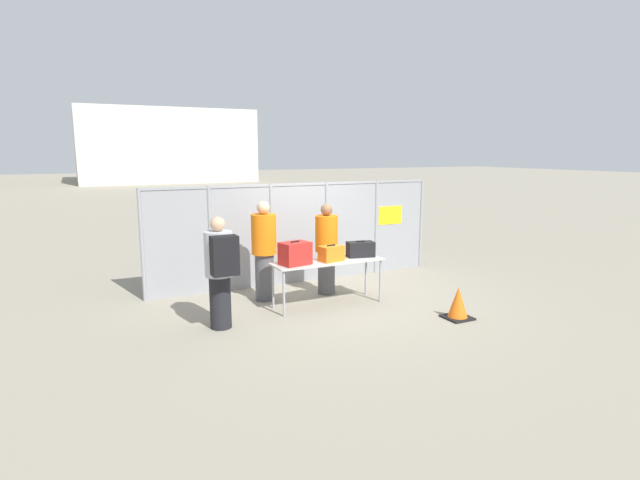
{
  "coord_description": "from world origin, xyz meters",
  "views": [
    {
      "loc": [
        -4.06,
        -7.65,
        2.67
      ],
      "look_at": [
        -0.06,
        0.45,
        1.05
      ],
      "focal_mm": 28.0,
      "sensor_mm": 36.0,
      "label": 1
    }
  ],
  "objects_px": {
    "security_worker_near": "(326,248)",
    "utility_trailer": "(354,237)",
    "suitcase_red": "(295,253)",
    "suitcase_orange": "(331,253)",
    "suitcase_black": "(361,249)",
    "inspection_table": "(328,265)",
    "security_worker_far": "(264,250)",
    "traveler_hooded": "(220,268)",
    "traffic_cone": "(458,304)"
  },
  "relations": [
    {
      "from": "security_worker_near",
      "to": "utility_trailer",
      "type": "bearing_deg",
      "value": -120.68
    },
    {
      "from": "security_worker_near",
      "to": "utility_trailer",
      "type": "height_order",
      "value": "security_worker_near"
    },
    {
      "from": "suitcase_red",
      "to": "utility_trailer",
      "type": "xyz_separation_m",
      "value": [
        3.37,
        3.86,
        -0.58
      ]
    },
    {
      "from": "suitcase_orange",
      "to": "suitcase_black",
      "type": "relative_size",
      "value": 0.83
    },
    {
      "from": "inspection_table",
      "to": "suitcase_red",
      "type": "height_order",
      "value": "suitcase_red"
    },
    {
      "from": "inspection_table",
      "to": "security_worker_far",
      "type": "height_order",
      "value": "security_worker_far"
    },
    {
      "from": "suitcase_red",
      "to": "security_worker_near",
      "type": "distance_m",
      "value": 1.16
    },
    {
      "from": "inspection_table",
      "to": "suitcase_black",
      "type": "xyz_separation_m",
      "value": [
        0.68,
        0.04,
        0.2
      ]
    },
    {
      "from": "traveler_hooded",
      "to": "traffic_cone",
      "type": "relative_size",
      "value": 3.26
    },
    {
      "from": "suitcase_red",
      "to": "utility_trailer",
      "type": "distance_m",
      "value": 5.16
    },
    {
      "from": "security_worker_far",
      "to": "traffic_cone",
      "type": "height_order",
      "value": "security_worker_far"
    },
    {
      "from": "suitcase_red",
      "to": "security_worker_near",
      "type": "relative_size",
      "value": 0.32
    },
    {
      "from": "suitcase_red",
      "to": "traveler_hooded",
      "type": "bearing_deg",
      "value": -166.09
    },
    {
      "from": "inspection_table",
      "to": "suitcase_orange",
      "type": "distance_m",
      "value": 0.21
    },
    {
      "from": "suitcase_orange",
      "to": "security_worker_far",
      "type": "relative_size",
      "value": 0.24
    },
    {
      "from": "inspection_table",
      "to": "utility_trailer",
      "type": "relative_size",
      "value": 0.54
    },
    {
      "from": "suitcase_black",
      "to": "traveler_hooded",
      "type": "height_order",
      "value": "traveler_hooded"
    },
    {
      "from": "security_worker_near",
      "to": "utility_trailer",
      "type": "relative_size",
      "value": 0.47
    },
    {
      "from": "suitcase_red",
      "to": "security_worker_near",
      "type": "height_order",
      "value": "security_worker_near"
    },
    {
      "from": "suitcase_orange",
      "to": "suitcase_black",
      "type": "height_order",
      "value": "suitcase_black"
    },
    {
      "from": "inspection_table",
      "to": "suitcase_black",
      "type": "distance_m",
      "value": 0.71
    },
    {
      "from": "traveler_hooded",
      "to": "security_worker_far",
      "type": "xyz_separation_m",
      "value": [
        1.1,
        1.13,
        -0.01
      ]
    },
    {
      "from": "security_worker_near",
      "to": "security_worker_far",
      "type": "distance_m",
      "value": 1.2
    },
    {
      "from": "inspection_table",
      "to": "utility_trailer",
      "type": "xyz_separation_m",
      "value": [
        2.74,
        3.84,
        -0.32
      ]
    },
    {
      "from": "suitcase_red",
      "to": "suitcase_black",
      "type": "distance_m",
      "value": 1.31
    },
    {
      "from": "inspection_table",
      "to": "utility_trailer",
      "type": "height_order",
      "value": "inspection_table"
    },
    {
      "from": "suitcase_black",
      "to": "suitcase_red",
      "type": "bearing_deg",
      "value": -177.14
    },
    {
      "from": "suitcase_orange",
      "to": "security_worker_near",
      "type": "bearing_deg",
      "value": 69.26
    },
    {
      "from": "suitcase_red",
      "to": "utility_trailer",
      "type": "bearing_deg",
      "value": 48.89
    },
    {
      "from": "suitcase_red",
      "to": "security_worker_near",
      "type": "xyz_separation_m",
      "value": [
        0.93,
        0.68,
        -0.1
      ]
    },
    {
      "from": "suitcase_red",
      "to": "traveler_hooded",
      "type": "distance_m",
      "value": 1.4
    },
    {
      "from": "traveler_hooded",
      "to": "security_worker_far",
      "type": "height_order",
      "value": "security_worker_far"
    },
    {
      "from": "suitcase_black",
      "to": "traffic_cone",
      "type": "relative_size",
      "value": 0.99
    },
    {
      "from": "suitcase_red",
      "to": "suitcase_orange",
      "type": "distance_m",
      "value": 0.67
    },
    {
      "from": "suitcase_red",
      "to": "suitcase_black",
      "type": "bearing_deg",
      "value": 2.86
    },
    {
      "from": "inspection_table",
      "to": "security_worker_near",
      "type": "distance_m",
      "value": 0.74
    },
    {
      "from": "suitcase_black",
      "to": "traveler_hooded",
      "type": "bearing_deg",
      "value": -171.42
    },
    {
      "from": "utility_trailer",
      "to": "traffic_cone",
      "type": "distance_m",
      "value": 5.54
    },
    {
      "from": "traveler_hooded",
      "to": "traffic_cone",
      "type": "xyz_separation_m",
      "value": [
        3.54,
        -1.21,
        -0.7
      ]
    },
    {
      "from": "inspection_table",
      "to": "security_worker_near",
      "type": "bearing_deg",
      "value": 64.94
    },
    {
      "from": "utility_trailer",
      "to": "inspection_table",
      "type": "bearing_deg",
      "value": -125.54
    },
    {
      "from": "traveler_hooded",
      "to": "traffic_cone",
      "type": "distance_m",
      "value": 3.8
    },
    {
      "from": "traffic_cone",
      "to": "suitcase_red",
      "type": "bearing_deg",
      "value": 144.52
    },
    {
      "from": "traveler_hooded",
      "to": "security_worker_near",
      "type": "relative_size",
      "value": 1.0
    },
    {
      "from": "traveler_hooded",
      "to": "suitcase_black",
      "type": "bearing_deg",
      "value": 5.7
    },
    {
      "from": "security_worker_far",
      "to": "suitcase_black",
      "type": "bearing_deg",
      "value": 165.59
    },
    {
      "from": "utility_trailer",
      "to": "traffic_cone",
      "type": "height_order",
      "value": "utility_trailer"
    },
    {
      "from": "security_worker_near",
      "to": "security_worker_far",
      "type": "relative_size",
      "value": 0.95
    },
    {
      "from": "utility_trailer",
      "to": "traffic_cone",
      "type": "bearing_deg",
      "value": -102.44
    },
    {
      "from": "suitcase_orange",
      "to": "security_worker_far",
      "type": "xyz_separation_m",
      "value": [
        -0.93,
        0.81,
        0.0
      ]
    }
  ]
}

